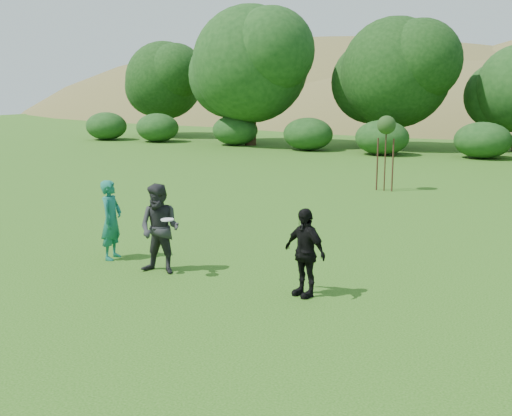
{
  "coord_description": "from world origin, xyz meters",
  "views": [
    {
      "loc": [
        7.01,
        -10.36,
        4.06
      ],
      "look_at": [
        0.0,
        3.0,
        1.1
      ],
      "focal_mm": 45.0,
      "sensor_mm": 36.0,
      "label": 1
    }
  ],
  "objects_px": {
    "player_black": "(305,252)",
    "sapling": "(386,127)",
    "player_grey": "(160,229)",
    "player_teal": "(111,220)"
  },
  "relations": [
    {
      "from": "player_black",
      "to": "sapling",
      "type": "bearing_deg",
      "value": 120.88
    },
    {
      "from": "player_grey",
      "to": "sapling",
      "type": "relative_size",
      "value": 0.68
    },
    {
      "from": "sapling",
      "to": "player_black",
      "type": "bearing_deg",
      "value": -80.21
    },
    {
      "from": "player_grey",
      "to": "player_black",
      "type": "relative_size",
      "value": 1.13
    },
    {
      "from": "player_teal",
      "to": "player_black",
      "type": "relative_size",
      "value": 1.07
    },
    {
      "from": "player_grey",
      "to": "player_black",
      "type": "height_order",
      "value": "player_grey"
    },
    {
      "from": "player_teal",
      "to": "player_grey",
      "type": "relative_size",
      "value": 0.95
    },
    {
      "from": "player_black",
      "to": "sapling",
      "type": "relative_size",
      "value": 0.61
    },
    {
      "from": "player_teal",
      "to": "player_black",
      "type": "xyz_separation_m",
      "value": [
        5.03,
        -0.36,
        -0.06
      ]
    },
    {
      "from": "sapling",
      "to": "player_teal",
      "type": "bearing_deg",
      "value": -102.96
    }
  ]
}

